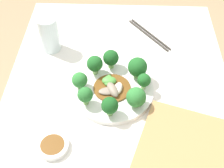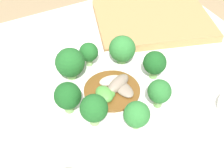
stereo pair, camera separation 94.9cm
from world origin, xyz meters
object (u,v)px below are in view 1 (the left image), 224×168
at_px(broccoli_north, 80,80).
at_px(sauce_dish, 53,146).
at_px(chopsticks, 149,34).
at_px(broccoli_northeast, 95,64).
at_px(stirfry_center, 112,87).
at_px(drinking_glass, 49,34).
at_px(broccoli_south, 144,80).
at_px(broccoli_west, 110,106).
at_px(broccoli_northwest, 85,95).
at_px(broccoli_southeast, 138,67).
at_px(broccoli_east, 111,58).
at_px(cutting_board, 180,155).
at_px(broccoli_southwest, 136,97).
at_px(plate, 112,90).

distance_m(broccoli_north, sauce_dish, 0.21).
height_order(chopsticks, sauce_dish, sauce_dish).
height_order(broccoli_northeast, chopsticks, broccoli_northeast).
distance_m(stirfry_center, drinking_glass, 0.29).
height_order(broccoli_south, broccoli_north, same).
distance_m(broccoli_northeast, chopsticks, 0.28).
bearing_deg(broccoli_northeast, broccoli_west, -161.54).
bearing_deg(broccoli_northwest, broccoli_northeast, -7.97).
bearing_deg(broccoli_northwest, broccoli_southeast, -52.18).
distance_m(broccoli_southeast, drinking_glass, 0.32).
xyz_separation_m(stirfry_center, chopsticks, (0.28, -0.12, -0.02)).
distance_m(broccoli_north, chopsticks, 0.35).
relative_size(broccoli_south, drinking_glass, 0.44).
height_order(broccoli_north, stirfry_center, broccoli_north).
xyz_separation_m(broccoli_northwest, chopsticks, (0.34, -0.20, -0.05)).
bearing_deg(broccoli_northwest, chopsticks, -30.18).
xyz_separation_m(broccoli_east, chopsticks, (0.18, -0.13, -0.05)).
bearing_deg(sauce_dish, broccoli_south, -49.42).
height_order(broccoli_southeast, sauce_dish, broccoli_southeast).
relative_size(broccoli_northeast, broccoli_west, 1.05).
bearing_deg(broccoli_south, broccoli_east, 49.27).
xyz_separation_m(broccoli_northeast, broccoli_northwest, (-0.12, 0.02, -0.00)).
bearing_deg(broccoli_northeast, broccoli_southeast, -93.89).
bearing_deg(sauce_dish, chopsticks, -29.50).
distance_m(broccoli_east, broccoli_southeast, 0.09).
xyz_separation_m(broccoli_south, sauce_dish, (-0.21, 0.24, -0.04)).
bearing_deg(drinking_glass, broccoli_west, -143.18).
height_order(broccoli_northwest, stirfry_center, broccoli_northwest).
bearing_deg(cutting_board, broccoli_southwest, 36.11).
distance_m(broccoli_northwest, broccoli_east, 0.17).
height_order(broccoli_west, broccoli_southwest, broccoli_southwest).
distance_m(broccoli_west, chopsticks, 0.40).
bearing_deg(broccoli_west, broccoli_northeast, 18.46).
bearing_deg(stirfry_center, broccoli_north, 88.78).
distance_m(broccoli_west, broccoli_southeast, 0.17).
relative_size(broccoli_west, sauce_dish, 0.74).
xyz_separation_m(broccoli_southwest, broccoli_north, (0.06, 0.17, -0.00)).
bearing_deg(drinking_glass, broccoli_northeast, -128.39).
bearing_deg(plate, broccoli_north, 88.89).
relative_size(broccoli_east, broccoli_southeast, 0.93).
height_order(broccoli_west, broccoli_north, broccoli_west).
distance_m(stirfry_center, chopsticks, 0.31).
height_order(broccoli_west, stirfry_center, broccoli_west).
bearing_deg(stirfry_center, broccoli_northeast, 40.00).
bearing_deg(chopsticks, drinking_glass, 103.98).
bearing_deg(broccoli_southeast, broccoli_northeast, 86.11).
height_order(broccoli_north, chopsticks, broccoli_north).
bearing_deg(broccoli_southeast, broccoli_west, 152.83).
bearing_deg(plate, broccoli_southeast, -53.72).
distance_m(broccoli_northwest, broccoli_west, 0.08).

